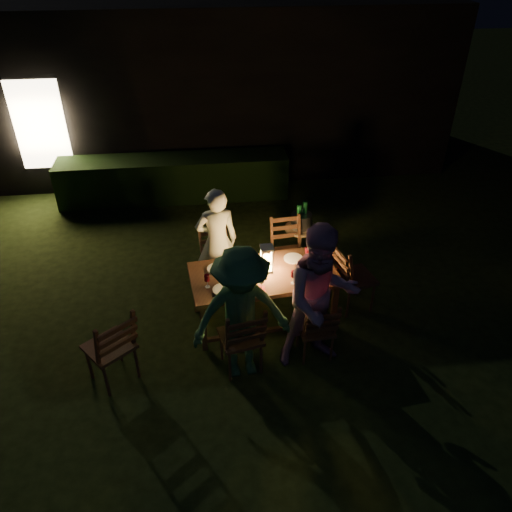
{
  "coord_description": "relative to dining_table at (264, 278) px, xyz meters",
  "views": [
    {
      "loc": [
        0.0,
        -4.88,
        4.39
      ],
      "look_at": [
        0.63,
        0.33,
        0.85
      ],
      "focal_mm": 35.0,
      "sensor_mm": 36.0,
      "label": 1
    }
  ],
  "objects": [
    {
      "name": "chair_near_right",
      "position": [
        0.53,
        -0.72,
        -0.4
      ],
      "size": [
        0.43,
        0.46,
        0.91
      ],
      "rotation": [
        0.0,
        0.0,
        0.05
      ],
      "color": "#492A18",
      "rests_on": "ground"
    },
    {
      "name": "napkin_left",
      "position": [
        -0.11,
        -0.33,
        0.08
      ],
      "size": [
        0.18,
        0.14,
        0.01
      ],
      "primitive_type": "cube",
      "color": "red",
      "rests_on": "dining_table"
    },
    {
      "name": "chair_spare",
      "position": [
        -1.81,
        -0.82,
        -0.36
      ],
      "size": [
        0.69,
        0.7,
        1.07
      ],
      "rotation": [
        0.0,
        0.0,
        0.67
      ],
      "color": "#492A18",
      "rests_on": "ground"
    },
    {
      "name": "garden_envelope",
      "position": [
        -0.7,
        6.07,
        0.9
      ],
      "size": [
        40.0,
        40.0,
        3.2
      ],
      "color": "black",
      "rests_on": "ground"
    },
    {
      "name": "plate_near_right",
      "position": [
        0.47,
        -0.17,
        0.08
      ],
      "size": [
        0.25,
        0.25,
        0.01
      ],
      "primitive_type": "cylinder",
      "color": "white",
      "rests_on": "dining_table"
    },
    {
      "name": "dining_table",
      "position": [
        0.0,
        0.0,
        0.0
      ],
      "size": [
        1.9,
        1.09,
        0.75
      ],
      "rotation": [
        0.0,
        0.0,
        0.11
      ],
      "color": "#492A18",
      "rests_on": "ground"
    },
    {
      "name": "chair_far_left",
      "position": [
        -0.53,
        0.72,
        -0.4
      ],
      "size": [
        0.51,
        0.53,
        0.93
      ],
      "rotation": [
        0.0,
        0.0,
        3.39
      ],
      "color": "#492A18",
      "rests_on": "ground"
    },
    {
      "name": "person_opp_right",
      "position": [
        0.54,
        -0.77,
        0.24
      ],
      "size": [
        0.96,
        0.79,
        1.83
      ],
      "primitive_type": "imported",
      "rotation": [
        0.0,
        0.0,
        0.11
      ],
      "color": "#B27AA0",
      "rests_on": "ground"
    },
    {
      "name": "wineglass_a",
      "position": [
        -0.33,
        0.25,
        0.16
      ],
      "size": [
        0.06,
        0.06,
        0.18
      ],
      "primitive_type": null,
      "color": "#59070F",
      "rests_on": "dining_table"
    },
    {
      "name": "lantern",
      "position": [
        0.04,
        0.06,
        0.23
      ],
      "size": [
        0.16,
        0.16,
        0.35
      ],
      "color": "white",
      "rests_on": "dining_table"
    },
    {
      "name": "phone",
      "position": [
        -0.58,
        -0.37,
        0.08
      ],
      "size": [
        0.14,
        0.07,
        0.01
      ],
      "primitive_type": "cube",
      "color": "black",
      "rests_on": "dining_table"
    },
    {
      "name": "plate_far_left",
      "position": [
        -0.57,
        0.16,
        0.08
      ],
      "size": [
        0.25,
        0.25,
        0.01
      ],
      "primitive_type": "cylinder",
      "color": "white",
      "rests_on": "dining_table"
    },
    {
      "name": "person_opp_left",
      "position": [
        -0.36,
        -0.86,
        0.16
      ],
      "size": [
        1.15,
        0.74,
        1.68
      ],
      "primitive_type": "imported",
      "rotation": [
        0.0,
        0.0,
        0.11
      ],
      "color": "#356B3C",
      "rests_on": "ground"
    },
    {
      "name": "ice_bucket",
      "position": [
        0.72,
        1.22,
        0.08
      ],
      "size": [
        0.3,
        0.3,
        0.22
      ],
      "primitive_type": "cylinder",
      "color": "#A5A8AD",
      "rests_on": "side_table"
    },
    {
      "name": "bottle_bucket_a",
      "position": [
        0.67,
        1.18,
        0.13
      ],
      "size": [
        0.07,
        0.07,
        0.32
      ],
      "primitive_type": "cylinder",
      "color": "#0F471E",
      "rests_on": "side_table"
    },
    {
      "name": "bottle_bucket_b",
      "position": [
        0.77,
        1.26,
        0.13
      ],
      "size": [
        0.07,
        0.07,
        0.32
      ],
      "primitive_type": "cylinder",
      "color": "#0F471E",
      "rests_on": "side_table"
    },
    {
      "name": "chair_end",
      "position": [
        1.22,
        0.13,
        -0.36
      ],
      "size": [
        0.6,
        0.57,
        1.06
      ],
      "rotation": [
        0.0,
        0.0,
        -1.35
      ],
      "color": "#492A18",
      "rests_on": "ground"
    },
    {
      "name": "wineglass_b",
      "position": [
        -0.7,
        -0.2,
        0.16
      ],
      "size": [
        0.06,
        0.06,
        0.18
      ],
      "primitive_type": null,
      "color": "#59070F",
      "rests_on": "dining_table"
    },
    {
      "name": "chair_far_right",
      "position": [
        0.46,
        0.83,
        -0.38
      ],
      "size": [
        0.49,
        0.52,
        1.0
      ],
      "rotation": [
        0.0,
        0.0,
        3.24
      ],
      "color": "#492A18",
      "rests_on": "ground"
    },
    {
      "name": "wineglass_c",
      "position": [
        0.33,
        -0.25,
        0.16
      ],
      "size": [
        0.06,
        0.06,
        0.18
      ],
      "primitive_type": null,
      "color": "#59070F",
      "rests_on": "dining_table"
    },
    {
      "name": "chair_near_left",
      "position": [
        -0.36,
        -0.82,
        -0.37
      ],
      "size": [
        0.54,
        0.57,
        1.02
      ],
      "rotation": [
        0.0,
        0.0,
        0.2
      ],
      "color": "#492A18",
      "rests_on": "ground"
    },
    {
      "name": "wineglass_d",
      "position": [
        0.6,
        0.25,
        0.16
      ],
      "size": [
        0.06,
        0.06,
        0.18
      ],
      "primitive_type": null,
      "color": "#59070F",
      "rests_on": "dining_table"
    },
    {
      "name": "side_table",
      "position": [
        0.72,
        1.22,
        -0.11
      ],
      "size": [
        0.48,
        0.48,
        0.65
      ],
      "color": "olive",
      "rests_on": "ground"
    },
    {
      "name": "wineglass_e",
      "position": [
        -0.07,
        -0.31,
        0.16
      ],
      "size": [
        0.06,
        0.06,
        0.18
      ],
      "primitive_type": null,
      "color": "silver",
      "rests_on": "dining_table"
    },
    {
      "name": "plate_far_right",
      "position": [
        0.42,
        0.27,
        0.08
      ],
      "size": [
        0.25,
        0.25,
        0.01
      ],
      "primitive_type": "cylinder",
      "color": "white",
      "rests_on": "dining_table"
    },
    {
      "name": "plate_near_left",
      "position": [
        -0.52,
        -0.28,
        0.08
      ],
      "size": [
        0.25,
        0.25,
        0.01
      ],
      "primitive_type": "cylinder",
      "color": "white",
      "rests_on": "dining_table"
    },
    {
      "name": "bottle_table",
      "position": [
        -0.25,
        -0.03,
        0.21
      ],
      "size": [
        0.07,
        0.07,
        0.28
      ],
      "primitive_type": "cylinder",
      "color": "#0F471E",
      "rests_on": "dining_table"
    },
    {
      "name": "person_house_side",
      "position": [
        -0.54,
        0.77,
        0.1
      ],
      "size": [
        0.61,
        0.43,
        1.57
      ],
      "primitive_type": "imported",
      "rotation": [
        0.0,
        0.0,
        3.25
      ],
      "color": "white",
      "rests_on": "ground"
    },
    {
      "name": "napkin_right",
      "position": [
        0.58,
        -0.24,
        0.08
      ],
      "size": [
        0.18,
        0.14,
        0.01
      ],
      "primitive_type": "cube",
      "color": "red",
      "rests_on": "dining_table"
    }
  ]
}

